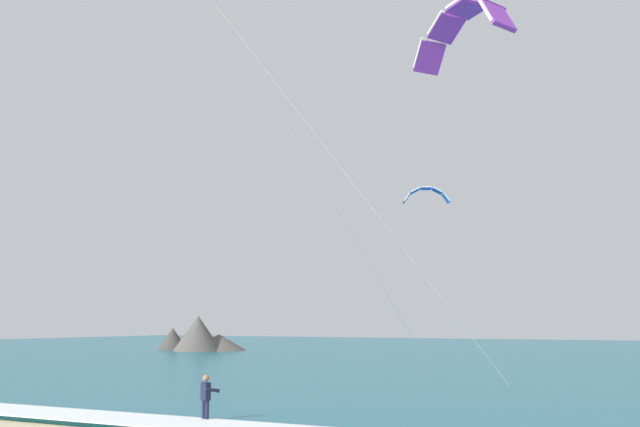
{
  "coord_description": "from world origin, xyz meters",
  "views": [
    {
      "loc": [
        16.59,
        -6.46,
        3.51
      ],
      "look_at": [
        3.38,
        17.59,
        7.17
      ],
      "focal_mm": 44.94,
      "sensor_mm": 36.0,
      "label": 1
    }
  ],
  "objects": [
    {
      "name": "kitesurfer",
      "position": [
        0.04,
        15.73,
        0.94
      ],
      "size": [
        0.65,
        0.65,
        1.69
      ],
      "color": "#191E38",
      "rests_on": "ground"
    },
    {
      "name": "surf_foam",
      "position": [
        0.0,
        14.59,
        0.22
      ],
      "size": [
        200.0,
        2.68,
        0.04
      ],
      "primitive_type": "cube",
      "color": "white",
      "rests_on": "sea"
    },
    {
      "name": "kite_distant",
      "position": [
        -5.54,
        50.83,
        13.21
      ],
      "size": [
        3.47,
        2.41,
        1.29
      ],
      "color": "blue"
    },
    {
      "name": "surfboard",
      "position": [
        0.03,
        15.71,
        0.03
      ],
      "size": [
        0.95,
        1.46,
        0.09
      ],
      "color": "#E04C38",
      "rests_on": "ground"
    },
    {
      "name": "headland_left",
      "position": [
        -37.44,
        64.94,
        1.53
      ],
      "size": [
        10.82,
        8.61,
        3.98
      ],
      "color": "#56514C",
      "rests_on": "ground"
    },
    {
      "name": "kite_primary",
      "position": [
        6.59,
        23.76,
        15.48
      ],
      "size": [
        9.36,
        10.01,
        15.23
      ],
      "color": "purple"
    },
    {
      "name": "sea",
      "position": [
        0.0,
        73.59,
        0.1
      ],
      "size": [
        200.0,
        120.0,
        0.2
      ],
      "primitive_type": "cube",
      "color": "#146075",
      "rests_on": "ground"
    }
  ]
}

